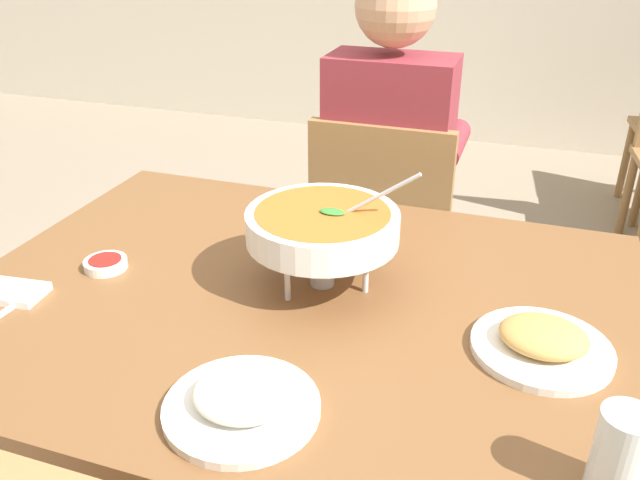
# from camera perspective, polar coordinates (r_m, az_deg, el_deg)

# --- Properties ---
(dining_table_main) EXTENTS (1.33, 0.99, 0.75)m
(dining_table_main) POSITION_cam_1_polar(r_m,az_deg,el_deg) (1.35, -2.08, -8.41)
(dining_table_main) COLOR brown
(dining_table_main) RESTS_ON ground_plane
(chair_diner_main) EXTENTS (0.44, 0.44, 0.90)m
(chair_diner_main) POSITION_cam_1_polar(r_m,az_deg,el_deg) (2.07, 5.66, 0.36)
(chair_diner_main) COLOR olive
(chair_diner_main) RESTS_ON ground_plane
(diner_main) EXTENTS (0.40, 0.45, 1.31)m
(diner_main) POSITION_cam_1_polar(r_m,az_deg,el_deg) (2.00, 6.19, 6.80)
(diner_main) COLOR #2D2D38
(diner_main) RESTS_ON ground_plane
(curry_bowl) EXTENTS (0.33, 0.30, 0.26)m
(curry_bowl) POSITION_cam_1_polar(r_m,az_deg,el_deg) (1.27, 0.23, 1.17)
(curry_bowl) COLOR silver
(curry_bowl) RESTS_ON dining_table_main
(rice_plate) EXTENTS (0.24, 0.24, 0.06)m
(rice_plate) POSITION_cam_1_polar(r_m,az_deg,el_deg) (1.02, -6.88, -13.79)
(rice_plate) COLOR white
(rice_plate) RESTS_ON dining_table_main
(appetizer_plate) EXTENTS (0.24, 0.24, 0.06)m
(appetizer_plate) POSITION_cam_1_polar(r_m,az_deg,el_deg) (1.19, 18.86, -8.44)
(appetizer_plate) COLOR white
(appetizer_plate) RESTS_ON dining_table_main
(sauce_dish) EXTENTS (0.09, 0.09, 0.02)m
(sauce_dish) POSITION_cam_1_polar(r_m,az_deg,el_deg) (1.45, -18.22, -1.96)
(sauce_dish) COLOR white
(sauce_dish) RESTS_ON dining_table_main
(napkin_folded) EXTENTS (0.13, 0.09, 0.02)m
(napkin_folded) POSITION_cam_1_polar(r_m,az_deg,el_deg) (1.42, -25.21, -4.15)
(napkin_folded) COLOR white
(napkin_folded) RESTS_ON dining_table_main
(spoon_utensil) EXTENTS (0.02, 0.17, 0.01)m
(spoon_utensil) POSITION_cam_1_polar(r_m,az_deg,el_deg) (1.37, -25.62, -5.53)
(spoon_utensil) COLOR silver
(spoon_utensil) RESTS_ON dining_table_main
(drink_glass) EXTENTS (0.07, 0.07, 0.13)m
(drink_glass) POSITION_cam_1_polar(r_m,az_deg,el_deg) (0.95, 24.65, -16.95)
(drink_glass) COLOR silver
(drink_glass) RESTS_ON dining_table_main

